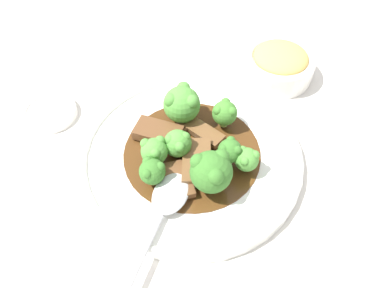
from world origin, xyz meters
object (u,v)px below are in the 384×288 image
broccoli_floret_1 (225,113)px  broccoli_floret_3 (154,151)px  broccoli_floret_4 (230,151)px  broccoli_floret_0 (178,144)px  main_plate (192,155)px  broccoli_floret_7 (182,104)px  broccoli_floret_5 (247,159)px  beef_strip_0 (178,180)px  serving_spoon (165,206)px  side_bowl_appetizer (279,64)px  beef_strip_3 (198,162)px  broccoli_floret_2 (152,171)px  beef_strip_1 (200,130)px  beef_strip_2 (158,132)px  broccoli_floret_6 (211,171)px  sauce_dish (50,112)px

broccoli_floret_1 → broccoli_floret_3: bearing=-67.9°
broccoli_floret_4 → broccoli_floret_0: bearing=-114.2°
main_plate → broccoli_floret_7: 0.07m
broccoli_floret_0 → broccoli_floret_7: size_ratio=0.73×
broccoli_floret_5 → beef_strip_0: bearing=-89.5°
serving_spoon → side_bowl_appetizer: size_ratio=1.77×
beef_strip_3 → side_bowl_appetizer: side_bowl_appetizer is taller
broccoli_floret_1 → beef_strip_0: bearing=-46.4°
broccoli_floret_2 → broccoli_floret_3: broccoli_floret_3 is taller
beef_strip_1 → serving_spoon: (0.11, -0.07, 0.00)m
broccoli_floret_2 → serving_spoon: bearing=9.6°
beef_strip_1 → main_plate: bearing=-33.3°
main_plate → side_bowl_appetizer: 0.23m
beef_strip_2 → broccoli_floret_7: bearing=121.7°
beef_strip_2 → beef_strip_0: bearing=7.0°
beef_strip_2 → broccoli_floret_6: broccoli_floret_6 is taller
broccoli_floret_0 → broccoli_floret_4: (0.03, 0.06, 0.00)m
broccoli_floret_7 → broccoli_floret_2: bearing=-31.3°
main_plate → beef_strip_3: (0.03, 0.00, 0.02)m
broccoli_floret_7 → beef_strip_1: bearing=30.2°
beef_strip_1 → beef_strip_3: (0.06, -0.02, 0.00)m
main_plate → broccoli_floret_5: broccoli_floret_5 is taller
main_plate → broccoli_floret_0: (0.00, -0.02, 0.03)m
broccoli_floret_4 → broccoli_floret_7: 0.10m
beef_strip_1 → broccoli_floret_4: bearing=21.1°
sauce_dish → beef_strip_1: bearing=64.3°
beef_strip_3 → broccoli_floret_4: (0.01, 0.04, 0.02)m
serving_spoon → beef_strip_1: bearing=146.5°
beef_strip_3 → sauce_dish: 0.26m
beef_strip_2 → broccoli_floret_5: bearing=51.2°
sauce_dish → broccoli_floret_7: bearing=70.1°
beef_strip_0 → broccoli_floret_6: broccoli_floret_6 is taller
broccoli_floret_2 → beef_strip_2: bearing=165.1°
main_plate → sauce_dish: (-0.13, -0.20, -0.00)m
main_plate → broccoli_floret_4: 0.06m
beef_strip_1 → broccoli_floret_5: broccoli_floret_5 is taller
serving_spoon → main_plate: bearing=146.4°
serving_spoon → side_bowl_appetizer: 0.32m
broccoli_floret_0 → side_bowl_appetizer: broccoli_floret_0 is taller
broccoli_floret_0 → broccoli_floret_1: size_ratio=0.96×
beef_strip_2 → beef_strip_3: bearing=34.1°
broccoli_floret_3 → broccoli_floret_6: broccoli_floret_6 is taller
broccoli_floret_5 → broccoli_floret_3: bearing=-108.1°
sauce_dish → broccoli_floret_0: bearing=52.2°
beef_strip_2 → broccoli_floret_5: size_ratio=2.11×
broccoli_floret_0 → broccoli_floret_4: 0.07m
beef_strip_3 → broccoli_floret_4: broccoli_floret_4 is taller
broccoli_floret_0 → beef_strip_0: bearing=-13.5°
broccoli_floret_0 → broccoli_floret_1: 0.09m
broccoli_floret_1 → sauce_dish: 0.27m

